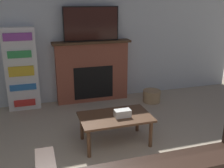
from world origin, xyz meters
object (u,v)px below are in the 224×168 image
at_px(fireplace, 92,71).
at_px(tv, 91,24).
at_px(coffee_table, 115,119).
at_px(storage_basket, 152,96).
at_px(bookshelf, 22,69).

distance_m(fireplace, tv, 0.90).
xyz_separation_m(coffee_table, storage_basket, (1.16, 1.28, -0.24)).
bearing_deg(fireplace, coffee_table, -92.34).
height_order(fireplace, bookshelf, bookshelf).
bearing_deg(coffee_table, storage_basket, 47.83).
xyz_separation_m(fireplace, tv, (0.00, -0.02, 0.90)).
xyz_separation_m(fireplace, bookshelf, (-1.29, -0.02, 0.14)).
bearing_deg(fireplace, bookshelf, -179.00).
bearing_deg(bookshelf, fireplace, 1.00).
xyz_separation_m(fireplace, storage_basket, (1.09, -0.43, -0.48)).
height_order(fireplace, storage_basket, fireplace).
height_order(fireplace, tv, tv).
distance_m(fireplace, bookshelf, 1.30).
distance_m(coffee_table, bookshelf, 2.12).
relative_size(coffee_table, storage_basket, 2.85).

